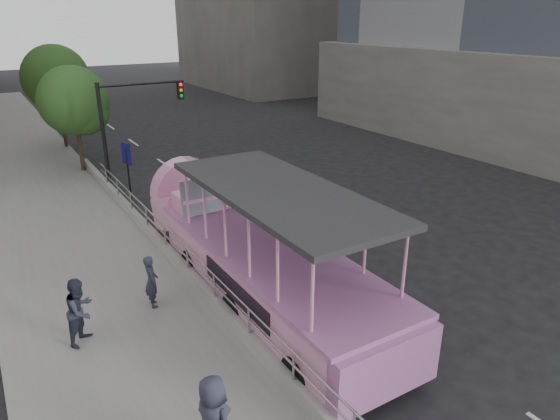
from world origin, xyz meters
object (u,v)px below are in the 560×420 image
object	(u,v)px
traffic_signal	(128,117)
street_tree_near	(76,103)
car	(244,175)
pedestrian_near	(151,281)
parking_sign	(128,167)
duck_boat	(252,251)
street_tree_far	(58,81)
pedestrian_mid	(81,310)

from	to	relation	value
traffic_signal	street_tree_near	world-z (taller)	street_tree_near
car	pedestrian_near	bearing A→B (deg)	-135.26
parking_sign	traffic_signal	distance (m)	3.14
car	parking_sign	xyz separation A→B (m)	(-5.36, 0.64, 1.05)
pedestrian_near	street_tree_near	world-z (taller)	street_tree_near
duck_boat	street_tree_far	size ratio (longest dim) A/B	1.80
car	traffic_signal	size ratio (longest dim) A/B	0.86
car	traffic_signal	xyz separation A→B (m)	(-4.47, 3.13, 2.73)
pedestrian_near	duck_boat	bearing A→B (deg)	-92.65
parking_sign	street_tree_near	xyz separation A→B (m)	(-0.71, 5.93, 2.01)
car	pedestrian_mid	bearing A→B (deg)	-139.93
pedestrian_mid	duck_boat	bearing A→B (deg)	-42.23
traffic_signal	street_tree_near	size ratio (longest dim) A/B	0.91
duck_boat	pedestrian_near	world-z (taller)	duck_boat
car	parking_sign	size ratio (longest dim) A/B	1.54
pedestrian_near	parking_sign	xyz separation A→B (m)	(1.97, 8.96, 0.74)
car	street_tree_near	world-z (taller)	street_tree_near
car	street_tree_far	distance (m)	14.31
traffic_signal	street_tree_far	distance (m)	9.57
traffic_signal	duck_boat	bearing A→B (deg)	-89.46
traffic_signal	street_tree_far	world-z (taller)	street_tree_far
pedestrian_mid	street_tree_far	world-z (taller)	street_tree_far
parking_sign	street_tree_far	xyz separation A→B (m)	(-0.51, 11.93, 2.49)
duck_boat	car	distance (m)	9.81
pedestrian_mid	street_tree_far	distance (m)	22.07
traffic_signal	street_tree_far	bearing A→B (deg)	98.43
duck_boat	pedestrian_mid	bearing A→B (deg)	-177.19
pedestrian_near	parking_sign	distance (m)	9.20
pedestrian_near	street_tree_far	world-z (taller)	street_tree_far
duck_boat	pedestrian_near	size ratio (longest dim) A/B	7.50
traffic_signal	street_tree_near	xyz separation A→B (m)	(-1.60, 3.43, 0.32)
street_tree_near	duck_boat	bearing A→B (deg)	-83.63
street_tree_far	pedestrian_near	bearing A→B (deg)	-94.01
pedestrian_mid	traffic_signal	world-z (taller)	traffic_signal
pedestrian_near	traffic_signal	distance (m)	12.05
duck_boat	street_tree_near	distance (m)	15.60
duck_boat	traffic_signal	xyz separation A→B (m)	(-0.11, 11.90, 2.07)
car	pedestrian_mid	xyz separation A→B (m)	(-9.34, -9.01, 0.41)
car	street_tree_far	size ratio (longest dim) A/B	0.70
duck_boat	parking_sign	xyz separation A→B (m)	(-1.00, 9.40, 0.39)
pedestrian_near	street_tree_near	bearing A→B (deg)	0.97
car	parking_sign	world-z (taller)	parking_sign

